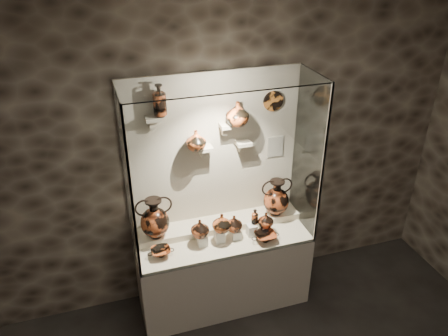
# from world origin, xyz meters

# --- Properties ---
(ceiling) EXTENTS (5.00, 5.00, 0.00)m
(ceiling) POSITION_xyz_m (0.00, 0.00, 3.20)
(ceiling) COLOR white
(ceiling) RESTS_ON wall_back
(wall_back) EXTENTS (5.00, 0.02, 3.20)m
(wall_back) POSITION_xyz_m (0.00, 2.50, 1.60)
(wall_back) COLOR black
(wall_back) RESTS_ON ground
(plinth) EXTENTS (1.70, 0.60, 0.80)m
(plinth) POSITION_xyz_m (0.00, 2.18, 0.40)
(plinth) COLOR #BEB099
(plinth) RESTS_ON floor
(front_tier) EXTENTS (1.68, 0.58, 0.03)m
(front_tier) POSITION_xyz_m (0.00, 2.18, 0.82)
(front_tier) COLOR beige
(front_tier) RESTS_ON plinth
(rear_tier) EXTENTS (1.70, 0.25, 0.10)m
(rear_tier) POSITION_xyz_m (0.00, 2.35, 0.85)
(rear_tier) COLOR beige
(rear_tier) RESTS_ON plinth
(back_panel) EXTENTS (1.70, 0.03, 1.60)m
(back_panel) POSITION_xyz_m (0.00, 2.50, 1.60)
(back_panel) COLOR #BEB099
(back_panel) RESTS_ON plinth
(glass_front) EXTENTS (1.70, 0.01, 1.60)m
(glass_front) POSITION_xyz_m (0.00, 1.88, 1.60)
(glass_front) COLOR white
(glass_front) RESTS_ON plinth
(glass_left) EXTENTS (0.01, 0.60, 1.60)m
(glass_left) POSITION_xyz_m (-0.85, 2.18, 1.60)
(glass_left) COLOR white
(glass_left) RESTS_ON plinth
(glass_right) EXTENTS (0.01, 0.60, 1.60)m
(glass_right) POSITION_xyz_m (0.85, 2.18, 1.60)
(glass_right) COLOR white
(glass_right) RESTS_ON plinth
(glass_top) EXTENTS (1.70, 0.60, 0.01)m
(glass_top) POSITION_xyz_m (0.00, 2.18, 2.40)
(glass_top) COLOR white
(glass_top) RESTS_ON back_panel
(frame_post_left) EXTENTS (0.02, 0.02, 1.60)m
(frame_post_left) POSITION_xyz_m (-0.84, 1.89, 1.60)
(frame_post_left) COLOR gray
(frame_post_left) RESTS_ON plinth
(frame_post_right) EXTENTS (0.02, 0.02, 1.60)m
(frame_post_right) POSITION_xyz_m (0.84, 1.89, 1.60)
(frame_post_right) COLOR gray
(frame_post_right) RESTS_ON plinth
(pedestal_a) EXTENTS (0.09, 0.09, 0.10)m
(pedestal_a) POSITION_xyz_m (-0.22, 2.13, 0.88)
(pedestal_a) COLOR silver
(pedestal_a) RESTS_ON front_tier
(pedestal_b) EXTENTS (0.09, 0.09, 0.13)m
(pedestal_b) POSITION_xyz_m (-0.05, 2.13, 0.90)
(pedestal_b) COLOR silver
(pedestal_b) RESTS_ON front_tier
(pedestal_c) EXTENTS (0.09, 0.09, 0.09)m
(pedestal_c) POSITION_xyz_m (0.12, 2.13, 0.88)
(pedestal_c) COLOR silver
(pedestal_c) RESTS_ON front_tier
(pedestal_d) EXTENTS (0.09, 0.09, 0.12)m
(pedestal_d) POSITION_xyz_m (0.28, 2.13, 0.89)
(pedestal_d) COLOR silver
(pedestal_d) RESTS_ON front_tier
(pedestal_e) EXTENTS (0.09, 0.09, 0.08)m
(pedestal_e) POSITION_xyz_m (0.42, 2.13, 0.87)
(pedestal_e) COLOR silver
(pedestal_e) RESTS_ON front_tier
(bracket_ul) EXTENTS (0.14, 0.12, 0.04)m
(bracket_ul) POSITION_xyz_m (-0.55, 2.42, 2.05)
(bracket_ul) COLOR #BEB099
(bracket_ul) RESTS_ON back_panel
(bracket_ca) EXTENTS (0.14, 0.12, 0.04)m
(bracket_ca) POSITION_xyz_m (-0.10, 2.42, 1.70)
(bracket_ca) COLOR #BEB099
(bracket_ca) RESTS_ON back_panel
(bracket_cb) EXTENTS (0.10, 0.12, 0.04)m
(bracket_cb) POSITION_xyz_m (0.10, 2.42, 1.90)
(bracket_cb) COLOR #BEB099
(bracket_cb) RESTS_ON back_panel
(bracket_cc) EXTENTS (0.14, 0.12, 0.04)m
(bracket_cc) POSITION_xyz_m (0.28, 2.42, 1.70)
(bracket_cc) COLOR #BEB099
(bracket_cc) RESTS_ON back_panel
(amphora_left) EXTENTS (0.38, 0.38, 0.41)m
(amphora_left) POSITION_xyz_m (-0.63, 2.30, 1.11)
(amphora_left) COLOR #A0421E
(amphora_left) RESTS_ON rear_tier
(amphora_right) EXTENTS (0.32, 0.32, 0.39)m
(amphora_right) POSITION_xyz_m (0.61, 2.31, 1.10)
(amphora_right) COLOR #A0421E
(amphora_right) RESTS_ON rear_tier
(jug_a) EXTENTS (0.18, 0.18, 0.18)m
(jug_a) POSITION_xyz_m (-0.24, 2.14, 1.02)
(jug_a) COLOR #A0421E
(jug_a) RESTS_ON pedestal_a
(jug_b) EXTENTS (0.19, 0.19, 0.19)m
(jug_b) POSITION_xyz_m (-0.03, 2.11, 1.05)
(jug_b) COLOR #C75423
(jug_b) RESTS_ON pedestal_b
(jug_c) EXTENTS (0.16, 0.16, 0.17)m
(jug_c) POSITION_xyz_m (0.10, 2.14, 1.00)
(jug_c) COLOR #A0421E
(jug_c) RESTS_ON pedestal_c
(jug_e) EXTENTS (0.20, 0.20, 0.16)m
(jug_e) POSITION_xyz_m (0.42, 2.11, 0.99)
(jug_e) COLOR #A0421E
(jug_e) RESTS_ON pedestal_e
(lekythos_small) EXTENTS (0.10, 0.10, 0.18)m
(lekythos_small) POSITION_xyz_m (0.31, 2.15, 1.04)
(lekythos_small) COLOR #C75423
(lekythos_small) RESTS_ON pedestal_d
(kylix_left) EXTENTS (0.29, 0.27, 0.09)m
(kylix_left) POSITION_xyz_m (-0.63, 2.08, 0.88)
(kylix_left) COLOR #C75423
(kylix_left) RESTS_ON front_tier
(kylix_right) EXTENTS (0.30, 0.27, 0.11)m
(kylix_right) POSITION_xyz_m (0.37, 2.00, 0.88)
(kylix_right) COLOR #A0421E
(kylix_right) RESTS_ON front_tier
(lekythos_tall) EXTENTS (0.15, 0.15, 0.31)m
(lekythos_tall) POSITION_xyz_m (-0.49, 2.41, 2.22)
(lekythos_tall) COLOR #A0421E
(lekythos_tall) RESTS_ON bracket_ul
(ovoid_vase_a) EXTENTS (0.20, 0.20, 0.19)m
(ovoid_vase_a) POSITION_xyz_m (-0.19, 2.38, 1.81)
(ovoid_vase_a) COLOR #C75423
(ovoid_vase_a) RESTS_ON bracket_ca
(ovoid_vase_b) EXTENTS (0.28, 0.28, 0.22)m
(ovoid_vase_b) POSITION_xyz_m (0.20, 2.36, 2.03)
(ovoid_vase_b) COLOR #C75423
(ovoid_vase_b) RESTS_ON bracket_cb
(wall_plate) EXTENTS (0.20, 0.02, 0.20)m
(wall_plate) POSITION_xyz_m (0.58, 2.47, 2.07)
(wall_plate) COLOR #BD6725
(wall_plate) RESTS_ON back_panel
(info_placard) EXTENTS (0.16, 0.01, 0.22)m
(info_placard) POSITION_xyz_m (0.64, 2.47, 1.59)
(info_placard) COLOR beige
(info_placard) RESTS_ON back_panel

